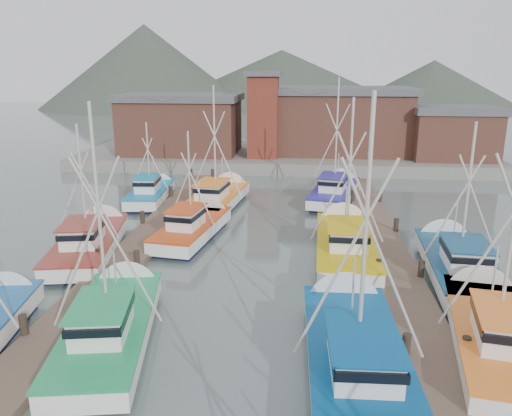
# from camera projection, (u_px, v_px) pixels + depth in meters

# --- Properties ---
(ground) EXTENTS (260.00, 260.00, 0.00)m
(ground) POSITION_uv_depth(u_px,v_px,m) (242.00, 328.00, 20.01)
(ground) COLOR #4F5F5C
(ground) RESTS_ON ground
(dock_left) EXTENTS (2.30, 46.00, 1.50)m
(dock_left) POSITION_uv_depth(u_px,v_px,m) (111.00, 276.00, 24.49)
(dock_left) COLOR brown
(dock_left) RESTS_ON ground
(dock_right) EXTENTS (2.30, 46.00, 1.50)m
(dock_right) POSITION_uv_depth(u_px,v_px,m) (403.00, 288.00, 23.16)
(dock_right) COLOR brown
(dock_right) RESTS_ON ground
(quay) EXTENTS (44.00, 16.00, 1.20)m
(quay) POSITION_uv_depth(u_px,v_px,m) (284.00, 156.00, 55.29)
(quay) COLOR gray
(quay) RESTS_ON ground
(shed_left) EXTENTS (12.72, 8.48, 6.20)m
(shed_left) POSITION_uv_depth(u_px,v_px,m) (181.00, 123.00, 53.41)
(shed_left) COLOR #563026
(shed_left) RESTS_ON quay
(shed_center) EXTENTS (14.84, 9.54, 6.90)m
(shed_center) POSITION_uv_depth(u_px,v_px,m) (340.00, 120.00, 53.61)
(shed_center) COLOR #563026
(shed_center) RESTS_ON quay
(shed_right) EXTENTS (8.48, 6.36, 5.20)m
(shed_right) POSITION_uv_depth(u_px,v_px,m) (453.00, 132.00, 49.92)
(shed_right) COLOR #563026
(shed_right) RESTS_ON quay
(lookout_tower) EXTENTS (3.60, 3.60, 8.50)m
(lookout_tower) POSITION_uv_depth(u_px,v_px,m) (263.00, 114.00, 50.31)
(lookout_tower) COLOR maroon
(lookout_tower) RESTS_ON quay
(distant_hills) EXTENTS (175.00, 140.00, 42.00)m
(distant_hills) POSITION_uv_depth(u_px,v_px,m) (252.00, 105.00, 138.65)
(distant_hills) COLOR #495446
(distant_hills) RESTS_ON ground
(boat_4) EXTENTS (4.36, 9.55, 9.81)m
(boat_4) POSITION_uv_depth(u_px,v_px,m) (113.00, 322.00, 19.04)
(boat_4) COLOR #0F1533
(boat_4) RESTS_ON ground
(boat_5) EXTENTS (4.22, 10.35, 10.41)m
(boat_5) POSITION_uv_depth(u_px,v_px,m) (354.00, 351.00, 17.12)
(boat_5) COLOR #0F1533
(boat_5) RESTS_ON ground
(boat_7) EXTENTS (4.44, 9.73, 10.07)m
(boat_7) POSITION_uv_depth(u_px,v_px,m) (493.00, 329.00, 18.53)
(boat_7) COLOR #0F1533
(boat_7) RESTS_ON ground
(boat_8) EXTENTS (3.69, 8.62, 7.25)m
(boat_8) POSITION_uv_depth(u_px,v_px,m) (195.00, 227.00, 30.54)
(boat_8) COLOR #0F1533
(boat_8) RESTS_ON ground
(boat_9) EXTENTS (3.90, 10.10, 9.56)m
(boat_9) POSITION_uv_depth(u_px,v_px,m) (345.00, 242.00, 27.84)
(boat_9) COLOR #0F1533
(boat_9) RESTS_ON ground
(boat_10) EXTENTS (4.52, 9.72, 8.11)m
(boat_10) POSITION_uv_depth(u_px,v_px,m) (91.00, 241.00, 28.00)
(boat_10) COLOR #0F1533
(boat_10) RESTS_ON ground
(boat_11) EXTENTS (3.57, 9.56, 8.57)m
(boat_11) POSITION_uv_depth(u_px,v_px,m) (456.00, 262.00, 25.01)
(boat_11) COLOR #0F1533
(boat_11) RESTS_ON ground
(boat_12) EXTENTS (4.01, 9.81, 9.76)m
(boat_12) POSITION_uv_depth(u_px,v_px,m) (219.00, 197.00, 37.40)
(boat_12) COLOR #0F1533
(boat_12) RESTS_ON ground
(boat_13) EXTENTS (4.59, 9.63, 10.20)m
(boat_13) POSITION_uv_depth(u_px,v_px,m) (336.00, 191.00, 39.38)
(boat_13) COLOR #0F1533
(boat_13) RESTS_ON ground
(boat_14) EXTENTS (3.04, 8.16, 6.78)m
(boat_14) POSITION_uv_depth(u_px,v_px,m) (152.00, 192.00, 38.93)
(boat_14) COLOR #0F1533
(boat_14) RESTS_ON ground
(gull_near) EXTENTS (1.55, 0.65, 0.24)m
(gull_near) POSITION_uv_depth(u_px,v_px,m) (162.00, 100.00, 16.06)
(gull_near) COLOR gray
(gull_near) RESTS_ON ground
(gull_far) EXTENTS (1.54, 0.66, 0.24)m
(gull_far) POSITION_uv_depth(u_px,v_px,m) (310.00, 94.00, 20.03)
(gull_far) COLOR gray
(gull_far) RESTS_ON ground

